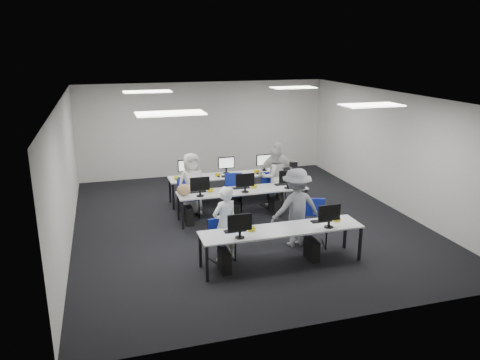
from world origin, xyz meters
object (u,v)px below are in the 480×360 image
object	(u,v)px
desk_mid	(243,192)
chair_3	(235,200)
student_0	(225,224)
chair_1	(314,231)
chair_0	(222,247)
desk_front	(282,231)
student_2	(192,184)
student_1	(274,176)
chair_4	(271,196)
chair_5	(186,201)
chair_2	(189,204)
chair_6	(233,195)
chair_7	(275,194)
student_3	(276,174)
photographer	(296,208)

from	to	relation	value
desk_mid	chair_3	distance (m)	0.76
chair_3	student_0	bearing A→B (deg)	-90.12
desk_mid	chair_1	bearing A→B (deg)	-62.75
chair_0	student_0	size ratio (longest dim) A/B	0.55
desk_front	student_0	distance (m)	1.12
chair_0	student_2	xyz separation A→B (m)	(-0.05, 2.78, 0.52)
desk_front	student_1	size ratio (longest dim) A/B	2.04
chair_0	chair_4	bearing A→B (deg)	35.42
desk_front	desk_mid	distance (m)	2.60
chair_3	chair_5	world-z (taller)	chair_5
chair_0	chair_2	bearing A→B (deg)	75.99
desk_front	chair_0	distance (m)	1.26
chair_0	student_2	bearing A→B (deg)	73.44
chair_3	chair_6	world-z (taller)	chair_6
chair_3	chair_5	distance (m)	1.24
chair_7	chair_2	bearing A→B (deg)	-158.84
desk_mid	chair_0	bearing A→B (deg)	-117.14
desk_mid	student_0	world-z (taller)	student_0
chair_2	chair_5	size ratio (longest dim) A/B	1.03
desk_mid	student_3	world-z (taller)	student_3
chair_3	chair_1	bearing A→B (deg)	-48.82
student_3	chair_0	bearing A→B (deg)	-125.46
desk_mid	chair_3	bearing A→B (deg)	92.26
desk_front	chair_2	xyz separation A→B (m)	(-1.25, 3.14, -0.38)
chair_1	chair_2	xyz separation A→B (m)	(-2.25, 2.50, -0.01)
student_0	student_1	distance (m)	3.54
chair_2	student_0	xyz separation A→B (m)	(0.24, -2.66, 0.46)
desk_mid	student_1	bearing A→B (deg)	34.44
photographer	chair_2	bearing A→B (deg)	-56.57
chair_0	chair_7	world-z (taller)	chair_7
chair_5	student_3	size ratio (longest dim) A/B	0.55
desk_mid	chair_2	world-z (taller)	chair_2
chair_1	student_2	xyz separation A→B (m)	(-2.14, 2.63, 0.48)
chair_0	chair_3	world-z (taller)	chair_3
student_3	student_2	bearing A→B (deg)	-175.84
student_2	photographer	bearing A→B (deg)	-66.53
desk_mid	chair_7	bearing A→B (deg)	34.76
student_0	photographer	world-z (taller)	photographer
chair_0	chair_2	distance (m)	2.65
chair_7	photographer	size ratio (longest dim) A/B	0.51
chair_4	chair_6	xyz separation A→B (m)	(-0.95, 0.34, 0.02)
student_1	student_3	distance (m)	0.10
chair_1	chair_3	xyz separation A→B (m)	(-1.03, 2.60, -0.04)
desk_front	chair_0	world-z (taller)	chair_0
chair_7	student_3	world-z (taller)	student_3
chair_7	chair_6	bearing A→B (deg)	-172.51
chair_3	chair_4	size ratio (longest dim) A/B	0.95
chair_4	chair_7	size ratio (longest dim) A/B	1.04
student_3	photographer	size ratio (longest dim) A/B	1.00
student_2	photographer	world-z (taller)	photographer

